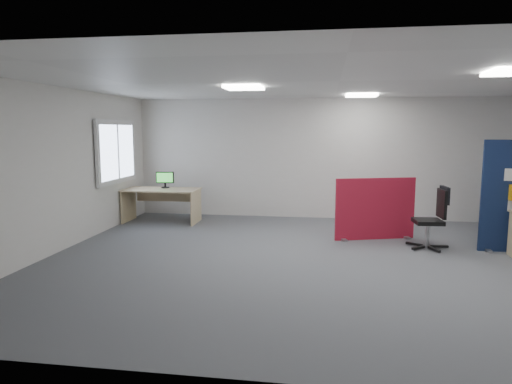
# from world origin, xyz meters

# --- Properties ---
(floor) EXTENTS (9.00, 9.00, 0.00)m
(floor) POSITION_xyz_m (0.00, 0.00, 0.00)
(floor) COLOR #575A5F
(floor) RESTS_ON ground
(ceiling) EXTENTS (9.00, 7.00, 0.02)m
(ceiling) POSITION_xyz_m (0.00, 0.00, 2.70)
(ceiling) COLOR white
(ceiling) RESTS_ON wall_back
(wall_back) EXTENTS (9.00, 0.02, 2.70)m
(wall_back) POSITION_xyz_m (0.00, 3.50, 1.35)
(wall_back) COLOR silver
(wall_back) RESTS_ON floor
(wall_front) EXTENTS (9.00, 0.02, 2.70)m
(wall_front) POSITION_xyz_m (0.00, -3.50, 1.35)
(wall_front) COLOR silver
(wall_front) RESTS_ON floor
(wall_left) EXTENTS (0.02, 7.00, 2.70)m
(wall_left) POSITION_xyz_m (-4.50, 0.00, 1.35)
(wall_left) COLOR silver
(wall_left) RESTS_ON floor
(window) EXTENTS (0.06, 1.70, 1.30)m
(window) POSITION_xyz_m (-4.44, 2.00, 1.55)
(window) COLOR white
(window) RESTS_ON wall_left
(ceiling_lights) EXTENTS (4.10, 4.10, 0.04)m
(ceiling_lights) POSITION_xyz_m (0.33, 0.67, 2.67)
(ceiling_lights) COLOR white
(ceiling_lights) RESTS_ON ceiling
(red_divider) EXTENTS (1.46, 0.50, 1.13)m
(red_divider) POSITION_xyz_m (0.74, 1.57, 0.55)
(red_divider) COLOR #A9152D
(red_divider) RESTS_ON floor
(second_desk) EXTENTS (1.60, 0.80, 0.73)m
(second_desk) POSITION_xyz_m (-3.68, 2.53, 0.55)
(second_desk) COLOR tan
(second_desk) RESTS_ON floor
(monitor_second) EXTENTS (0.39, 0.18, 0.35)m
(monitor_second) POSITION_xyz_m (-3.66, 2.67, 0.93)
(monitor_second) COLOR black
(monitor_second) RESTS_ON second_desk
(office_chair) EXTENTS (0.68, 0.69, 1.04)m
(office_chair) POSITION_xyz_m (1.66, 1.04, 0.59)
(office_chair) COLOR black
(office_chair) RESTS_ON floor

